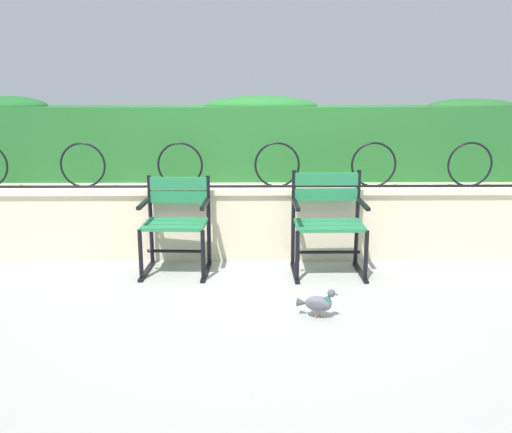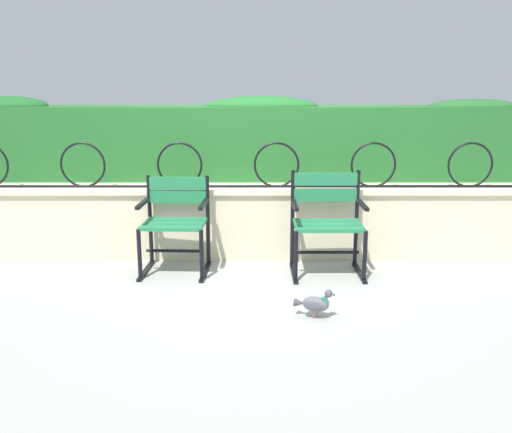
# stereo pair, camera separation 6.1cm
# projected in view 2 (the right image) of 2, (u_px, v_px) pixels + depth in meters

# --- Properties ---
(ground_plane) EXTENTS (60.00, 60.00, 0.00)m
(ground_plane) POSITION_uv_depth(u_px,v_px,m) (256.00, 283.00, 4.74)
(ground_plane) COLOR #9E9E99
(stone_wall) EXTENTS (8.30, 0.41, 0.68)m
(stone_wall) POSITION_uv_depth(u_px,v_px,m) (256.00, 221.00, 5.42)
(stone_wall) COLOR beige
(stone_wall) RESTS_ON ground
(iron_arch_fence) EXTENTS (7.74, 0.02, 0.42)m
(iron_arch_fence) POSITION_uv_depth(u_px,v_px,m) (233.00, 168.00, 5.23)
(iron_arch_fence) COLOR black
(iron_arch_fence) RESTS_ON stone_wall
(hedge_row) EXTENTS (8.13, 0.51, 0.82)m
(hedge_row) POSITION_uv_depth(u_px,v_px,m) (255.00, 140.00, 5.67)
(hedge_row) COLOR #236028
(hedge_row) RESTS_ON stone_wall
(park_chair_left) EXTENTS (0.59, 0.55, 0.82)m
(park_chair_left) POSITION_uv_depth(u_px,v_px,m) (177.00, 220.00, 4.98)
(park_chair_left) COLOR #237547
(park_chair_left) RESTS_ON ground
(park_chair_right) EXTENTS (0.62, 0.53, 0.88)m
(park_chair_right) POSITION_uv_depth(u_px,v_px,m) (328.00, 220.00, 4.93)
(park_chair_right) COLOR #237547
(park_chair_right) RESTS_ON ground
(pigeon_near_chairs) EXTENTS (0.29, 0.15, 0.22)m
(pigeon_near_chairs) POSITION_uv_depth(u_px,v_px,m) (316.00, 303.00, 4.03)
(pigeon_near_chairs) COLOR #5B5B66
(pigeon_near_chairs) RESTS_ON ground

